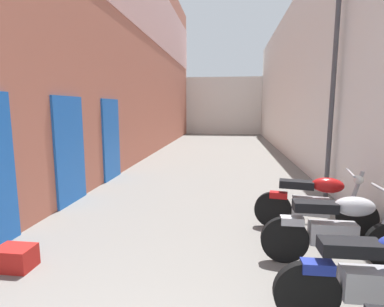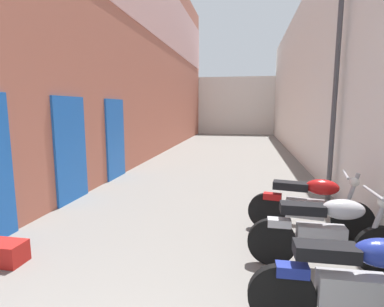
% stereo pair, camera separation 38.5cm
% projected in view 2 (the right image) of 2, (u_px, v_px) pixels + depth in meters
% --- Properties ---
extents(ground_plane, '(38.68, 38.68, 0.00)m').
position_uv_depth(ground_plane, '(218.00, 170.00, 9.66)').
color(ground_plane, slate).
extents(building_left, '(0.45, 22.68, 8.48)m').
position_uv_depth(building_left, '(146.00, 46.00, 11.43)').
color(building_left, '#B76651').
rests_on(building_left, ground).
extents(building_right, '(0.45, 22.68, 6.01)m').
position_uv_depth(building_right, '(310.00, 78.00, 10.62)').
color(building_right, silver).
rests_on(building_right, ground).
extents(building_far_end, '(8.56, 2.00, 4.20)m').
position_uv_depth(building_far_end, '(236.00, 106.00, 23.29)').
color(building_far_end, silver).
rests_on(building_far_end, ground).
extents(motorcycle_second, '(1.85, 0.58, 1.04)m').
position_uv_depth(motorcycle_second, '(359.00, 282.00, 2.58)').
color(motorcycle_second, black).
rests_on(motorcycle_second, ground).
extents(motorcycle_third, '(1.85, 0.58, 1.04)m').
position_uv_depth(motorcycle_third, '(326.00, 231.00, 3.66)').
color(motorcycle_third, black).
rests_on(motorcycle_third, ground).
extents(motorcycle_fourth, '(1.83, 0.58, 1.04)m').
position_uv_depth(motorcycle_fourth, '(309.00, 204.00, 4.68)').
color(motorcycle_fourth, black).
rests_on(motorcycle_fourth, ground).
extents(plastic_crate, '(0.44, 0.32, 0.28)m').
position_uv_depth(plastic_crate, '(7.00, 253.00, 3.86)').
color(plastic_crate, red).
rests_on(plastic_crate, ground).
extents(street_lamp, '(0.79, 0.18, 4.59)m').
position_uv_depth(street_lamp, '(332.00, 72.00, 6.19)').
color(street_lamp, '#47474C').
rests_on(street_lamp, ground).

